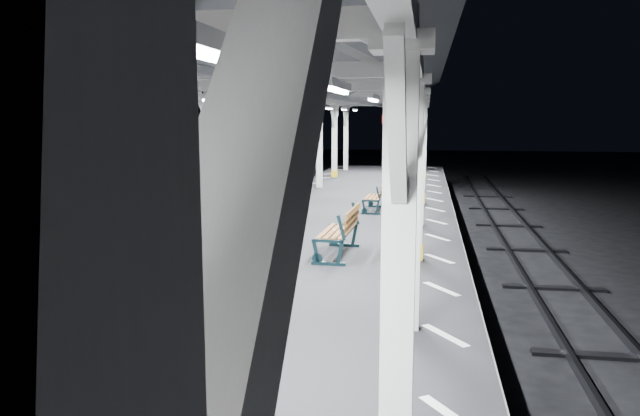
# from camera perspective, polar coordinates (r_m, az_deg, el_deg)

# --- Properties ---
(ground) EXTENTS (120.00, 120.00, 0.00)m
(ground) POSITION_cam_1_polar(r_m,az_deg,el_deg) (10.96, -2.30, -11.86)
(ground) COLOR black
(ground) RESTS_ON ground
(platform) EXTENTS (6.00, 50.00, 1.00)m
(platform) POSITION_cam_1_polar(r_m,az_deg,el_deg) (10.80, -2.32, -9.37)
(platform) COLOR black
(platform) RESTS_ON ground
(hazard_stripes_left) EXTENTS (1.00, 48.00, 0.01)m
(hazard_stripes_left) POSITION_cam_1_polar(r_m,az_deg,el_deg) (11.41, -14.52, -6.03)
(hazard_stripes_left) COLOR silver
(hazard_stripes_left) RESTS_ON platform
(hazard_stripes_right) EXTENTS (1.00, 48.00, 0.01)m
(hazard_stripes_right) POSITION_cam_1_polar(r_m,az_deg,el_deg) (10.44, 11.04, -7.28)
(hazard_stripes_right) COLOR silver
(hazard_stripes_right) RESTS_ON platform
(track_left) EXTENTS (2.20, 60.00, 0.16)m
(track_left) POSITION_cam_1_polar(r_m,az_deg,el_deg) (12.90, -24.89, -9.15)
(track_left) COLOR #2D2D33
(track_left) RESTS_ON ground
(track_right) EXTENTS (2.20, 60.00, 0.16)m
(track_right) POSITION_cam_1_polar(r_m,az_deg,el_deg) (11.09, 24.49, -11.98)
(track_right) COLOR #2D2D33
(track_right) RESTS_ON ground
(canopy) EXTENTS (5.40, 49.00, 4.65)m
(canopy) POSITION_cam_1_polar(r_m,az_deg,el_deg) (10.30, -2.47, 12.63)
(canopy) COLOR silver
(canopy) RESTS_ON platform
(bench_mid) EXTENTS (0.75, 1.84, 0.99)m
(bench_mid) POSITION_cam_1_polar(r_m,az_deg,el_deg) (12.53, 2.04, -2.04)
(bench_mid) COLOR black
(bench_mid) RESTS_ON platform
(bench_far) EXTENTS (0.62, 1.54, 0.82)m
(bench_far) POSITION_cam_1_polar(r_m,az_deg,el_deg) (18.53, 5.23, 1.08)
(bench_far) COLOR black
(bench_far) RESTS_ON platform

